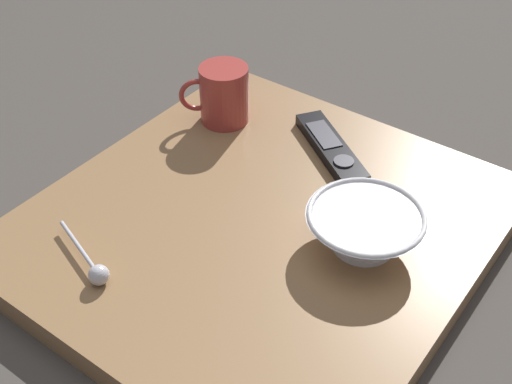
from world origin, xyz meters
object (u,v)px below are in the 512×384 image
at_px(cereal_bowl, 365,227).
at_px(teaspoon, 95,270).
at_px(tv_remote_near, 330,147).
at_px(coffee_mug, 223,94).

height_order(cereal_bowl, teaspoon, cereal_bowl).
relative_size(cereal_bowl, tv_remote_near, 0.88).
distance_m(cereal_bowl, teaspoon, 0.37).
bearing_deg(cereal_bowl, teaspoon, -43.73).
xyz_separation_m(cereal_bowl, coffee_mug, (-0.13, -0.35, 0.02)).
xyz_separation_m(cereal_bowl, tv_remote_near, (-0.16, -0.15, -0.02)).
bearing_deg(cereal_bowl, coffee_mug, -110.45).
xyz_separation_m(cereal_bowl, teaspoon, (0.27, -0.25, -0.02)).
relative_size(cereal_bowl, coffee_mug, 1.63).
height_order(coffee_mug, teaspoon, coffee_mug).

